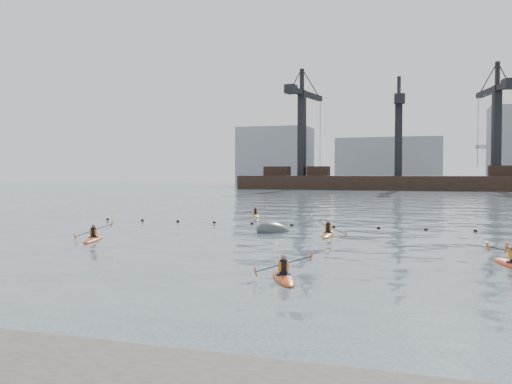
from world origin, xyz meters
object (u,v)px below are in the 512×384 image
(kayaker_0, at_px, (283,276))
(kayaker_5, at_px, (255,215))
(kayaker_2, at_px, (93,238))
(kayaker_3, at_px, (328,234))
(mooring_buoy, at_px, (274,232))

(kayaker_0, distance_m, kayaker_5, 27.62)
(kayaker_2, relative_size, kayaker_3, 0.95)
(kayaker_2, relative_size, kayaker_5, 1.09)
(kayaker_3, xyz_separation_m, mooring_buoy, (-3.63, 0.90, -0.10))
(kayaker_0, bearing_deg, kayaker_5, 86.37)
(kayaker_3, height_order, mooring_buoy, kayaker_3)
(kayaker_0, xyz_separation_m, mooring_buoy, (-4.58, 14.47, -0.09))
(kayaker_0, distance_m, kayaker_3, 13.60)
(mooring_buoy, bearing_deg, kayaker_0, -72.42)
(kayaker_5, relative_size, mooring_buoy, 1.23)
(kayaker_3, bearing_deg, kayaker_0, -89.84)
(kayaker_3, bearing_deg, kayaker_2, -156.07)
(kayaker_0, height_order, kayaker_5, kayaker_0)
(kayaker_2, xyz_separation_m, mooring_buoy, (8.25, 7.16, -0.10))
(kayaker_3, distance_m, mooring_buoy, 3.74)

